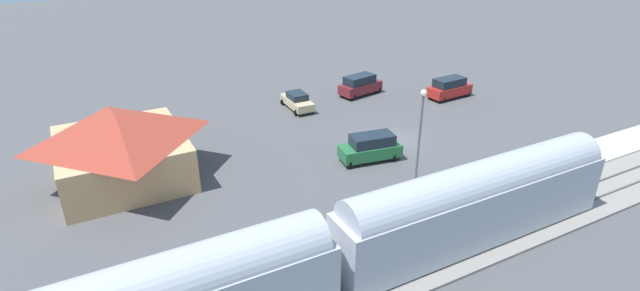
% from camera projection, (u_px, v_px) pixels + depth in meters
% --- Properties ---
extents(ground_plane, '(200.00, 200.00, 0.00)m').
position_uv_depth(ground_plane, '(397.00, 140.00, 42.87)').
color(ground_plane, '#4C4C4F').
extents(railway_track, '(4.80, 70.00, 0.30)m').
position_uv_depth(railway_track, '(525.00, 218.00, 31.68)').
color(railway_track, gray).
rests_on(railway_track, ground).
extents(platform, '(3.20, 46.00, 0.30)m').
position_uv_depth(platform, '(480.00, 190.00, 34.84)').
color(platform, '#B7B2A8').
rests_on(platform, ground).
extents(station_building, '(10.21, 9.54, 5.14)m').
position_uv_depth(station_building, '(121.00, 146.00, 35.54)').
color(station_building, tan).
rests_on(station_building, ground).
extents(pedestrian_on_platform, '(0.36, 0.36, 1.71)m').
position_uv_depth(pedestrian_on_platform, '(485.00, 177.00, 34.24)').
color(pedestrian_on_platform, '#23284C').
rests_on(pedestrian_on_platform, platform).
extents(suv_red, '(2.26, 5.01, 2.22)m').
position_uv_depth(suv_red, '(450.00, 88.00, 52.32)').
color(suv_red, red).
rests_on(suv_red, ground).
extents(suv_maroon, '(2.87, 5.19, 2.22)m').
position_uv_depth(suv_maroon, '(360.00, 85.00, 53.16)').
color(suv_maroon, maroon).
rests_on(suv_maroon, ground).
extents(suv_green, '(2.71, 5.15, 2.22)m').
position_uv_depth(suv_green, '(371.00, 147.00, 38.92)').
color(suv_green, '#236638').
rests_on(suv_green, ground).
extents(sedan_tan, '(4.55, 2.37, 1.74)m').
position_uv_depth(sedan_tan, '(297.00, 101.00, 49.37)').
color(sedan_tan, '#C6B284').
rests_on(sedan_tan, ground).
extents(light_pole_near_platform, '(0.44, 0.44, 7.44)m').
position_uv_depth(light_pole_near_platform, '(420.00, 127.00, 33.56)').
color(light_pole_near_platform, '#515156').
rests_on(light_pole_near_platform, ground).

